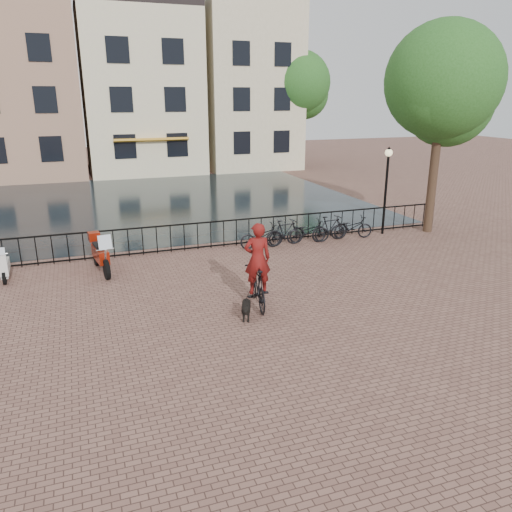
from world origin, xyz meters
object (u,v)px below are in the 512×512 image
object	(u,v)px
lamp_post	(387,176)
motorcycle	(100,250)
scooter	(3,261)
dog	(246,309)
cyclist	(257,270)

from	to	relation	value
lamp_post	motorcycle	distance (m)	11.37
scooter	dog	bearing A→B (deg)	-43.55
lamp_post	scooter	size ratio (longest dim) A/B	2.65
dog	scooter	bearing A→B (deg)	159.14
cyclist	dog	size ratio (longest dim) A/B	3.21
dog	lamp_post	bearing A→B (deg)	56.95
lamp_post	cyclist	size ratio (longest dim) A/B	1.27
lamp_post	motorcycle	xyz separation A→B (m)	(-11.21, -0.99, -1.64)
dog	scooter	xyz separation A→B (m)	(-6.11, 5.30, 0.33)
motorcycle	scooter	world-z (taller)	motorcycle
lamp_post	dog	world-z (taller)	lamp_post
motorcycle	scooter	distance (m)	2.88
cyclist	dog	distance (m)	1.17
dog	motorcycle	world-z (taller)	motorcycle
motorcycle	scooter	size ratio (longest dim) A/B	1.63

